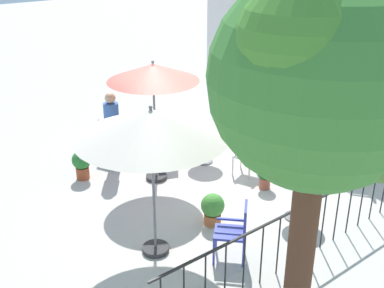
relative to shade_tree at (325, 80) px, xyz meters
name	(u,v)px	position (x,y,z in m)	size (l,w,h in m)	color
ground_plane	(184,181)	(-4.07, 1.20, -3.32)	(60.00, 60.00, 0.00)	beige
villa_facade	(346,26)	(-4.07, 6.24, -0.66)	(10.27, 0.30, 5.30)	silver
terrace_railing	(310,220)	(-0.84, 1.20, -2.64)	(0.03, 5.98, 1.01)	black
shade_tree	(325,80)	(0.00, 0.00, 0.00)	(2.57, 2.44, 4.55)	brown
patio_umbrella_0	(153,74)	(-4.52, 0.81, -1.05)	(1.80, 1.80, 2.53)	#2D2D2D
patio_umbrella_1	(151,125)	(-2.45, -0.62, -1.11)	(2.29, 2.29, 2.50)	#2D2D2D
cafe_table_0	(298,191)	(-1.71, 1.94, -2.78)	(0.73, 0.73, 0.77)	silver
cafe_table_1	(204,140)	(-4.54, 2.12, -2.78)	(0.76, 0.76, 0.77)	white
patio_chair_0	(167,140)	(-5.06, 1.47, -2.79)	(0.61, 0.59, 0.93)	#245097
patio_chair_1	(111,135)	(-6.13, 0.67, -2.80)	(0.64, 0.65, 0.91)	white
patio_chair_2	(359,159)	(-1.84, 4.02, -2.80)	(0.62, 0.62, 0.89)	white
patio_chair_3	(247,151)	(-3.57, 2.51, -2.82)	(0.55, 0.55, 0.87)	white
patio_chair_4	(236,229)	(-1.50, 0.26, -2.76)	(0.65, 0.65, 0.98)	#333DA1
potted_plant_0	(82,163)	(-5.49, -0.40, -2.96)	(0.40, 0.40, 0.63)	#9D4629
potted_plant_1	(225,111)	(-5.99, 4.04, -2.94)	(0.53, 0.53, 0.68)	brown
potted_plant_2	(213,208)	(-2.49, 0.63, -3.00)	(0.42, 0.42, 0.59)	#B96535
potted_plant_3	(265,174)	(-2.82, 2.30, -2.99)	(0.35, 0.35, 0.56)	#9D4F3B
standing_person	(112,130)	(-5.50, 0.38, -2.42)	(0.45, 0.45, 1.73)	#33333D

